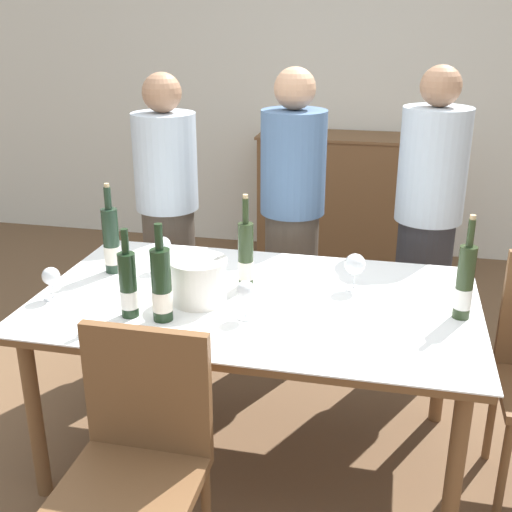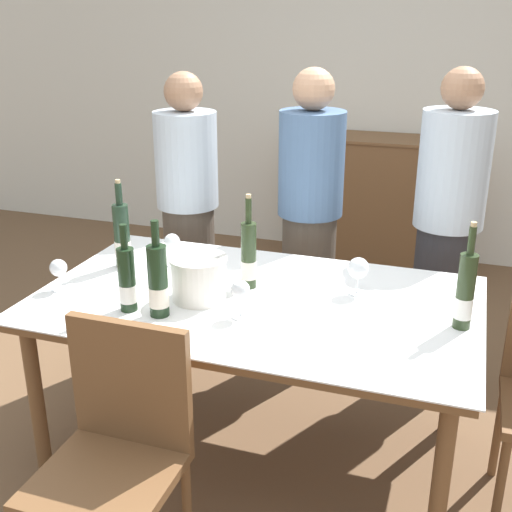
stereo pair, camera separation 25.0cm
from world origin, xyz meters
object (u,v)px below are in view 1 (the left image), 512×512
dining_table (256,313)px  wine_glass_2 (246,292)px  wine_bottle_4 (128,286)px  wine_bottle_1 (464,283)px  chair_near_front (137,454)px  person_guest_right (427,230)px  person_host (168,221)px  wine_bottle_2 (111,242)px  sideboard_cabinet (337,198)px  wine_bottle_0 (246,257)px  wine_glass_3 (51,278)px  person_guest_left (292,224)px  wine_glass_0 (163,246)px  wine_bottle_3 (162,287)px  ice_bucket (198,279)px  wine_glass_1 (355,265)px

dining_table → wine_glass_2: wine_glass_2 is taller
wine_bottle_4 → wine_bottle_1: bearing=12.2°
chair_near_front → person_guest_right: (0.89, 1.63, 0.26)m
person_host → person_guest_right: (1.34, 0.06, 0.03)m
wine_bottle_4 → person_guest_right: person_guest_right is taller
wine_bottle_2 → wine_bottle_4: 0.47m
sideboard_cabinet → wine_bottle_0: bearing=-93.5°
dining_table → chair_near_front: (-0.21, -0.75, -0.15)m
dining_table → wine_glass_3: size_ratio=13.19×
person_guest_left → wine_glass_3: bearing=-127.2°
sideboard_cabinet → wine_glass_2: 2.68m
wine_glass_0 → person_host: bearing=108.1°
wine_bottle_0 → wine_bottle_1: 0.86m
wine_bottle_2 → wine_bottle_3: wine_bottle_2 is taller
ice_bucket → wine_bottle_4: bearing=-140.0°
person_guest_left → person_guest_right: person_guest_right is taller
wine_bottle_4 → wine_glass_3: (-0.36, 0.08, -0.03)m
person_guest_right → dining_table: bearing=-127.8°
ice_bucket → person_host: 1.01m
wine_bottle_1 → wine_bottle_3: wine_bottle_1 is taller
wine_glass_1 → wine_bottle_3: bearing=-147.0°
ice_bucket → wine_bottle_2: wine_bottle_2 is taller
ice_bucket → wine_bottle_2: (-0.46, 0.21, 0.04)m
wine_glass_0 → wine_glass_2: size_ratio=1.02×
sideboard_cabinet → wine_bottle_1: wine_bottle_1 is taller
sideboard_cabinet → wine_glass_0: (-0.55, -2.26, 0.37)m
sideboard_cabinet → wine_bottle_4: size_ratio=3.46×
wine_bottle_2 → person_guest_left: person_guest_left is taller
wine_glass_2 → person_guest_right: (0.68, 1.06, -0.06)m
dining_table → person_guest_right: (0.68, 0.88, 0.12)m
wine_glass_3 → wine_bottle_2: bearing=70.0°
wine_glass_3 → dining_table: bearing=12.9°
dining_table → wine_glass_0: wine_glass_0 is taller
wine_bottle_4 → wine_glass_3: 0.37m
wine_bottle_3 → wine_bottle_4: (-0.13, 0.00, -0.01)m
ice_bucket → wine_glass_0: size_ratio=1.52×
chair_near_front → person_host: (-0.46, 1.57, 0.24)m
wine_glass_3 → person_guest_left: size_ratio=0.08×
wine_bottle_1 → wine_bottle_3: size_ratio=1.07×
sideboard_cabinet → chair_near_front: size_ratio=1.30×
wine_glass_3 → wine_glass_0: bearing=50.6°
wine_glass_3 → wine_glass_1: bearing=16.9°
wine_bottle_1 → wine_bottle_2: size_ratio=1.00×
wine_bottle_3 → wine_bottle_4: size_ratio=1.09×
ice_bucket → person_guest_left: (0.21, 0.94, -0.05)m
wine_bottle_0 → wine_bottle_1: size_ratio=0.99×
dining_table → wine_bottle_1: bearing=0.3°
wine_glass_1 → person_host: person_host is taller
person_host → wine_bottle_4: bearing=-77.5°
sideboard_cabinet → ice_bucket: 2.59m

